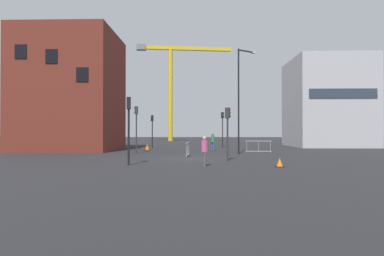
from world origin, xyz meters
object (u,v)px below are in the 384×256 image
Objects in this scene: traffic_cone_striped at (147,147)px; pedestrian_waiting at (204,149)px; streetlamp_tall at (240,93)px; traffic_light_median at (223,124)px; traffic_light_verge at (152,126)px; construction_crane at (173,75)px; traffic_cone_by_barrier at (280,163)px; pedestrian_walking at (213,140)px; traffic_cone_on_verge at (206,147)px; traffic_light_corner at (136,122)px; traffic_light_far at (129,119)px; traffic_light_island at (228,125)px.

pedestrian_waiting is at bearing -68.41° from traffic_cone_striped.
streetlamp_tall reaches higher than traffic_light_median.
construction_crane is at bearing 89.39° from traffic_light_verge.
traffic_cone_striped is (-9.85, 14.58, 0.07)m from traffic_cone_by_barrier.
pedestrian_waiting is (-1.04, -13.73, -0.06)m from pedestrian_walking.
streetlamp_tall is at bearing -63.16° from traffic_cone_on_verge.
traffic_light_corner is at bearing 120.77° from pedestrian_waiting.
pedestrian_walking reaches higher than traffic_cone_on_verge.
traffic_light_median is at bearing 31.09° from traffic_cone_striped.
traffic_light_median is 1.07× the size of traffic_light_far.
traffic_cone_on_verge is at bearing 104.09° from traffic_cone_by_barrier.
streetlamp_tall reaches higher than traffic_light_far.
pedestrian_waiting is at bearing -97.20° from traffic_light_median.
traffic_light_island is (-0.86, -16.21, -0.43)m from traffic_light_median.
pedestrian_walking reaches higher than pedestrian_waiting.
traffic_light_corner reaches higher than traffic_cone_by_barrier.
traffic_cone_on_verge is at bearing 71.88° from traffic_light_far.
pedestrian_walking is (-2.19, 4.53, -4.19)m from streetlamp_tall.
traffic_light_corner is at bearing 137.77° from traffic_light_island.
traffic_light_verge reaches higher than pedestrian_waiting.
traffic_light_corner is 8.35m from traffic_cone_on_verge.
construction_crane is at bearing 91.62° from traffic_light_far.
traffic_cone_on_verge is at bearing -31.74° from traffic_light_verge.
traffic_light_median is at bearing 94.97° from traffic_cone_by_barrier.
traffic_light_median reaches higher than traffic_light_island.
traffic_light_corner is at bearing -90.55° from construction_crane.
traffic_light_island is at bearing -57.15° from traffic_cone_striped.
streetlamp_tall is (8.82, -34.89, -8.04)m from construction_crane.
traffic_cone_striped is (-5.71, 14.43, -0.68)m from pedestrian_waiting.
traffic_light_median reaches higher than traffic_light_verge.
streetlamp_tall is 6.55m from pedestrian_walking.
traffic_light_corner is at bearing -142.13° from traffic_cone_on_verge.
traffic_light_verge is 17.25m from traffic_light_island.
pedestrian_waiting is (-2.44, -19.35, -1.84)m from traffic_light_median.
traffic_cone_on_verge is at bearing 37.87° from traffic_light_corner.
construction_crane is 32.38m from traffic_cone_striped.
traffic_cone_on_verge reaches higher than traffic_cone_by_barrier.
traffic_light_far is 0.94× the size of traffic_light_corner.
construction_crane is at bearing 107.99° from traffic_light_median.
traffic_cone_on_verge is at bearing 121.06° from pedestrian_walking.
traffic_light_corner is 1.19× the size of traffic_light_island.
pedestrian_waiting is at bearing -94.34° from pedestrian_walking.
traffic_light_far is 14.51m from pedestrian_walking.
traffic_light_far is 6.56m from traffic_light_island.
streetlamp_tall is at bearing 49.35° from traffic_light_far.
traffic_light_verge is at bearing 115.56° from traffic_light_island.
traffic_light_verge is 8.64m from pedestrian_walking.
streetlamp_tall is 13.55× the size of traffic_cone_on_verge.
construction_crane is at bearing 102.41° from traffic_cone_by_barrier.
traffic_light_median reaches higher than traffic_cone_by_barrier.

